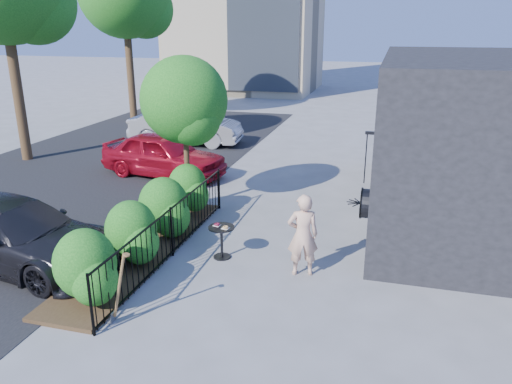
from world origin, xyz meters
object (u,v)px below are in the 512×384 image
(cafe_table, at_px, (222,236))
(car_silver, at_px, (186,126))
(woman, at_px, (303,235))
(car_red, at_px, (164,155))
(car_darkgrey, at_px, (15,234))
(patio_tree, at_px, (186,106))
(shovel, at_px, (118,292))

(cafe_table, bearing_deg, car_silver, 116.83)
(cafe_table, height_order, woman, woman)
(car_red, relative_size, car_silver, 0.91)
(woman, relative_size, car_silver, 0.37)
(cafe_table, relative_size, car_darkgrey, 0.16)
(patio_tree, distance_m, car_silver, 7.99)
(car_darkgrey, bearing_deg, cafe_table, -62.41)
(car_silver, bearing_deg, patio_tree, -161.41)
(patio_tree, xyz_separation_m, shovel, (0.98, -5.36, -2.17))
(shovel, xyz_separation_m, car_red, (-2.99, 8.02, 0.12))
(car_red, relative_size, car_darkgrey, 0.90)
(shovel, distance_m, car_red, 8.56)
(patio_tree, relative_size, woman, 2.37)
(cafe_table, xyz_separation_m, car_darkgrey, (-3.96, -1.38, 0.19))
(woman, distance_m, shovel, 3.60)
(patio_tree, distance_m, shovel, 5.86)
(cafe_table, distance_m, car_darkgrey, 4.20)
(shovel, bearing_deg, car_darkgrey, 155.92)
(car_darkgrey, bearing_deg, patio_tree, -20.62)
(woman, distance_m, car_red, 7.80)
(woman, bearing_deg, cafe_table, -24.99)
(woman, bearing_deg, car_darkgrey, -5.21)
(cafe_table, bearing_deg, car_darkgrey, -160.71)
(car_silver, distance_m, car_darkgrey, 11.07)
(car_silver, relative_size, car_darkgrey, 0.98)
(woman, distance_m, car_silver, 11.93)
(car_red, bearing_deg, woman, -125.26)
(car_silver, xyz_separation_m, car_darkgrey, (0.92, -11.03, -0.08))
(patio_tree, distance_m, car_darkgrey, 4.97)
(car_red, bearing_deg, shovel, -150.10)
(woman, xyz_separation_m, car_silver, (-6.64, 9.92, -0.08))
(shovel, height_order, car_silver, car_silver)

